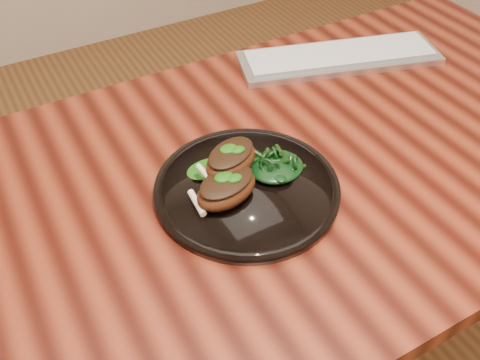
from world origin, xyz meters
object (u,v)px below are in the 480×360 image
at_px(desk, 269,200).
at_px(lamb_chop_front, 226,188).
at_px(plate, 247,189).
at_px(greens_heap, 277,164).
at_px(keyboard, 339,57).

xyz_separation_m(desk, lamb_chop_front, (-0.12, -0.05, 0.13)).
distance_m(plate, lamb_chop_front, 0.06).
height_order(greens_heap, keyboard, greens_heap).
relative_size(plate, greens_heap, 3.28).
height_order(lamb_chop_front, keyboard, lamb_chop_front).
bearing_deg(greens_heap, desk, 75.58).
xyz_separation_m(plate, greens_heap, (0.06, 0.01, 0.02)).
xyz_separation_m(lamb_chop_front, keyboard, (0.45, 0.29, -0.03)).
bearing_deg(desk, keyboard, 35.62).
relative_size(lamb_chop_front, greens_heap, 1.35).
bearing_deg(plate, desk, 27.24).
distance_m(plate, greens_heap, 0.07).
xyz_separation_m(desk, greens_heap, (-0.01, -0.03, 0.12)).
relative_size(desk, keyboard, 3.30).
height_order(desk, lamb_chop_front, lamb_chop_front).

